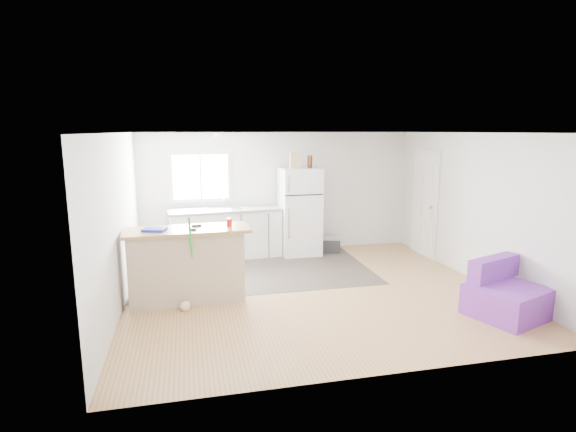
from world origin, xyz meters
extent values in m
cube|color=olive|center=(0.00, 0.00, -0.01)|extent=(5.50, 5.00, 0.01)
cube|color=white|center=(0.00, 0.00, 2.40)|extent=(5.50, 5.00, 0.01)
cube|color=silver|center=(0.00, 2.50, 1.20)|extent=(5.50, 0.01, 2.40)
cube|color=silver|center=(0.00, -2.50, 1.20)|extent=(5.50, 0.01, 2.40)
cube|color=silver|center=(-2.75, 0.00, 1.20)|extent=(0.01, 5.00, 2.40)
cube|color=silver|center=(2.75, 0.00, 1.20)|extent=(0.01, 5.00, 2.40)
cube|color=#342C27|center=(-0.73, 1.25, 0.00)|extent=(4.05, 2.50, 0.00)
cube|color=white|center=(-1.55, 2.49, 1.55)|extent=(1.18, 0.04, 0.98)
cube|color=white|center=(-1.55, 2.47, 1.55)|extent=(1.05, 0.01, 0.85)
cube|color=white|center=(-1.55, 2.46, 1.55)|extent=(0.03, 0.02, 0.85)
cube|color=white|center=(2.72, 1.55, 1.01)|extent=(0.05, 0.82, 2.03)
cube|color=white|center=(2.73, 1.55, 1.02)|extent=(0.03, 0.92, 2.10)
sphere|color=gold|center=(2.67, 1.23, 1.00)|extent=(0.07, 0.07, 0.07)
cylinder|color=white|center=(-1.20, 1.20, 2.36)|extent=(0.30, 0.30, 0.07)
cube|color=white|center=(-1.12, 2.17, 0.46)|extent=(2.14, 0.82, 0.92)
cube|color=slate|center=(-1.12, 2.17, 0.94)|extent=(2.20, 0.87, 0.04)
cube|color=silver|center=(-1.12, 2.14, 0.94)|extent=(0.61, 0.49, 0.06)
cube|color=tan|center=(-1.86, 0.02, 0.51)|extent=(1.61, 0.63, 1.02)
cube|color=#A48046|center=(-1.83, 0.02, 1.05)|extent=(1.76, 0.73, 0.05)
cube|color=white|center=(0.34, 2.13, 0.86)|extent=(0.78, 0.73, 1.71)
cube|color=black|center=(0.34, 1.77, 1.23)|extent=(0.76, 0.03, 0.02)
cube|color=silver|center=(0.03, 1.76, 1.46)|extent=(0.03, 0.02, 0.31)
cube|color=silver|center=(0.03, 1.76, 0.70)|extent=(0.03, 0.02, 0.60)
cube|color=#29292B|center=(0.97, 2.10, 0.13)|extent=(0.46, 0.36, 0.27)
cube|color=gray|center=(0.97, 2.10, 0.30)|extent=(0.48, 0.39, 0.05)
cube|color=purple|center=(2.26, -1.50, 0.21)|extent=(1.11, 1.08, 0.42)
cube|color=purple|center=(2.26, -1.19, 0.57)|extent=(0.90, 0.49, 0.31)
cube|color=silver|center=(-1.20, -0.18, 0.13)|extent=(0.15, 0.11, 0.26)
cylinder|color=#1751A1|center=(-1.20, -0.18, 0.29)|extent=(0.05, 0.05, 0.05)
cylinder|color=green|center=(-1.78, -0.24, 0.68)|extent=(0.08, 0.34, 1.27)
sphere|color=beige|center=(-1.91, -0.36, 0.06)|extent=(0.15, 0.15, 0.15)
cylinder|color=red|center=(-1.24, 0.03, 1.13)|extent=(0.11, 0.11, 0.12)
cube|color=#1326BA|center=(-2.28, -0.04, 1.09)|extent=(0.35, 0.30, 0.04)
cube|color=black|center=(-1.70, 0.13, 1.08)|extent=(0.14, 0.06, 0.03)
cube|color=black|center=(-1.76, -0.12, 1.08)|extent=(0.11, 0.07, 0.03)
cube|color=tan|center=(0.23, 2.09, 1.86)|extent=(0.20, 0.10, 0.30)
cylinder|color=#3B1C0A|center=(0.52, 2.01, 1.84)|extent=(0.08, 0.08, 0.25)
cylinder|color=#3B1C0A|center=(0.52, 2.11, 1.84)|extent=(0.08, 0.08, 0.25)
camera|label=1|loc=(-1.81, -6.34, 2.43)|focal=28.00mm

